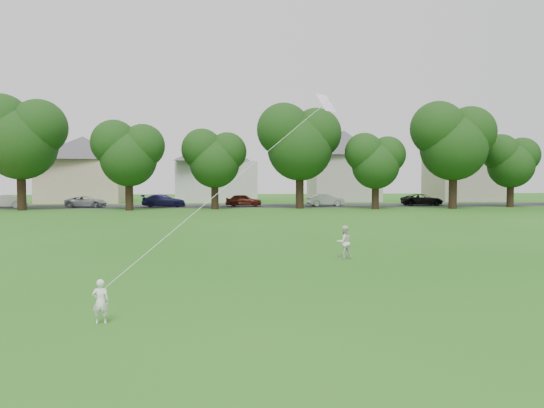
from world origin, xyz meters
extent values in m
plane|color=#1A5012|center=(0.00, 0.00, 0.00)|extent=(160.00, 160.00, 0.00)
cube|color=#2D2D30|center=(0.00, 42.00, 0.01)|extent=(90.00, 7.00, 0.01)
imported|color=white|center=(-2.32, -2.50, 0.48)|extent=(0.37, 0.25, 0.97)
imported|color=white|center=(4.95, 5.77, 0.63)|extent=(0.72, 0.62, 1.26)
plane|color=white|center=(4.85, 8.88, 6.33)|extent=(1.11, 1.07, 0.80)
cylinder|color=white|center=(1.27, 3.19, 3.51)|extent=(0.01, 0.01, 14.58)
cylinder|color=black|center=(-17.86, 36.99, 2.07)|extent=(0.80, 0.80, 4.15)
cylinder|color=black|center=(-7.95, 35.84, 1.61)|extent=(0.72, 0.72, 3.22)
cylinder|color=black|center=(-0.12, 36.83, 1.49)|extent=(0.69, 0.69, 2.97)
cylinder|color=black|center=(8.10, 37.09, 1.98)|extent=(0.78, 0.78, 3.97)
cylinder|color=black|center=(15.13, 35.33, 1.41)|extent=(0.68, 0.68, 2.82)
cylinder|color=black|center=(22.79, 35.25, 2.01)|extent=(0.78, 0.78, 4.01)
cylinder|color=black|center=(29.81, 37.24, 1.44)|extent=(0.69, 0.69, 2.87)
imported|color=silver|center=(-20.74, 41.00, 0.63)|extent=(3.77, 1.35, 1.24)
imported|color=gray|center=(-13.04, 41.00, 0.57)|extent=(4.12, 2.05, 1.12)
imported|color=#161544|center=(-5.37, 41.00, 0.65)|extent=(4.54, 2.07, 1.29)
imported|color=#521A10|center=(2.81, 41.00, 0.65)|extent=(3.82, 1.64, 1.28)
imported|color=silver|center=(11.48, 41.00, 0.65)|extent=(3.98, 1.72, 1.27)
imported|color=black|center=(22.02, 41.00, 0.62)|extent=(4.48, 2.19, 1.23)
cube|color=#C9B496|center=(-16.00, 52.00, 2.56)|extent=(9.52, 7.27, 5.12)
pyramid|color=#454348|center=(-16.00, 52.00, 7.93)|extent=(13.74, 13.74, 2.81)
cube|color=silver|center=(0.00, 52.00, 2.47)|extent=(9.67, 6.80, 4.94)
pyramid|color=#454348|center=(0.00, 52.00, 7.66)|extent=(13.95, 13.95, 2.72)
cube|color=#B6B0A4|center=(16.00, 52.00, 2.88)|extent=(8.17, 6.99, 5.76)
pyramid|color=#454348|center=(16.00, 52.00, 8.92)|extent=(11.79, 11.79, 3.17)
cube|color=#A79D8A|center=(32.00, 52.00, 2.68)|extent=(8.49, 7.68, 5.37)
pyramid|color=#454348|center=(32.00, 52.00, 8.32)|extent=(12.24, 12.24, 2.95)
camera|label=1|loc=(0.17, -13.91, 3.14)|focal=35.00mm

